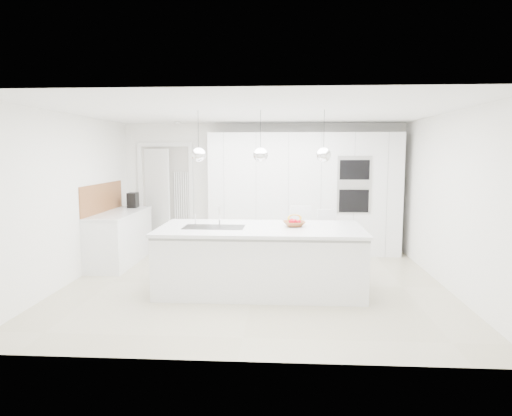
# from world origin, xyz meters

# --- Properties ---
(floor) EXTENTS (5.50, 5.50, 0.00)m
(floor) POSITION_xyz_m (0.00, 0.00, 0.00)
(floor) COLOR #BCB396
(floor) RESTS_ON ground
(wall_back) EXTENTS (5.50, 0.00, 5.50)m
(wall_back) POSITION_xyz_m (0.00, 2.50, 1.25)
(wall_back) COLOR white
(wall_back) RESTS_ON ground
(wall_left) EXTENTS (0.00, 5.00, 5.00)m
(wall_left) POSITION_xyz_m (-2.75, 0.00, 1.25)
(wall_left) COLOR white
(wall_left) RESTS_ON ground
(ceiling) EXTENTS (5.50, 5.50, 0.00)m
(ceiling) POSITION_xyz_m (0.00, 0.00, 2.50)
(ceiling) COLOR white
(ceiling) RESTS_ON wall_back
(tall_cabinets) EXTENTS (3.60, 0.60, 2.30)m
(tall_cabinets) POSITION_xyz_m (0.80, 2.20, 1.15)
(tall_cabinets) COLOR white
(tall_cabinets) RESTS_ON floor
(oven_stack) EXTENTS (0.62, 0.04, 1.05)m
(oven_stack) POSITION_xyz_m (1.70, 1.89, 1.35)
(oven_stack) COLOR #A5A5A8
(oven_stack) RESTS_ON tall_cabinets
(doorway_frame) EXTENTS (1.11, 0.08, 2.13)m
(doorway_frame) POSITION_xyz_m (-1.95, 2.47, 1.02)
(doorway_frame) COLOR white
(doorway_frame) RESTS_ON floor
(hallway_door) EXTENTS (0.76, 0.38, 2.00)m
(hallway_door) POSITION_xyz_m (-2.20, 2.42, 1.00)
(hallway_door) COLOR white
(hallway_door) RESTS_ON floor
(radiator) EXTENTS (0.32, 0.04, 1.40)m
(radiator) POSITION_xyz_m (-1.63, 2.46, 0.85)
(radiator) COLOR white
(radiator) RESTS_ON floor
(left_base_cabinets) EXTENTS (0.60, 1.80, 0.86)m
(left_base_cabinets) POSITION_xyz_m (-2.45, 1.20, 0.43)
(left_base_cabinets) COLOR white
(left_base_cabinets) RESTS_ON floor
(left_worktop) EXTENTS (0.62, 1.82, 0.04)m
(left_worktop) POSITION_xyz_m (-2.45, 1.20, 0.88)
(left_worktop) COLOR white
(left_worktop) RESTS_ON left_base_cabinets
(oak_backsplash) EXTENTS (0.02, 1.80, 0.50)m
(oak_backsplash) POSITION_xyz_m (-2.74, 1.20, 1.15)
(oak_backsplash) COLOR #9C6237
(oak_backsplash) RESTS_ON wall_left
(island_base) EXTENTS (2.80, 1.20, 0.86)m
(island_base) POSITION_xyz_m (0.10, -0.30, 0.43)
(island_base) COLOR white
(island_base) RESTS_ON floor
(island_worktop) EXTENTS (2.84, 1.40, 0.04)m
(island_worktop) POSITION_xyz_m (0.10, -0.25, 0.88)
(island_worktop) COLOR white
(island_worktop) RESTS_ON island_base
(island_sink) EXTENTS (0.84, 0.44, 0.18)m
(island_sink) POSITION_xyz_m (-0.55, -0.30, 0.82)
(island_sink) COLOR #3F3F42
(island_sink) RESTS_ON island_worktop
(island_tap) EXTENTS (0.02, 0.02, 0.30)m
(island_tap) POSITION_xyz_m (-0.50, -0.10, 1.05)
(island_tap) COLOR white
(island_tap) RESTS_ON island_worktop
(pendant_left) EXTENTS (0.20, 0.20, 0.20)m
(pendant_left) POSITION_xyz_m (-0.75, -0.30, 1.90)
(pendant_left) COLOR white
(pendant_left) RESTS_ON ceiling
(pendant_mid) EXTENTS (0.20, 0.20, 0.20)m
(pendant_mid) POSITION_xyz_m (0.10, -0.30, 1.90)
(pendant_mid) COLOR white
(pendant_mid) RESTS_ON ceiling
(pendant_right) EXTENTS (0.20, 0.20, 0.20)m
(pendant_right) POSITION_xyz_m (0.95, -0.30, 1.90)
(pendant_right) COLOR white
(pendant_right) RESTS_ON ceiling
(fruit_bowl) EXTENTS (0.38, 0.38, 0.08)m
(fruit_bowl) POSITION_xyz_m (0.57, -0.18, 0.94)
(fruit_bowl) COLOR #9C6237
(fruit_bowl) RESTS_ON island_worktop
(espresso_machine) EXTENTS (0.18, 0.27, 0.28)m
(espresso_machine) POSITION_xyz_m (-2.43, 1.88, 1.04)
(espresso_machine) COLOR black
(espresso_machine) RESTS_ON left_worktop
(bar_stool_left) EXTENTS (0.41, 0.53, 1.07)m
(bar_stool_left) POSITION_xyz_m (0.70, 0.66, 0.53)
(bar_stool_left) COLOR white
(bar_stool_left) RESTS_ON floor
(bar_stool_right) EXTENTS (0.45, 0.54, 1.02)m
(bar_stool_right) POSITION_xyz_m (1.11, 0.66, 0.51)
(bar_stool_right) COLOR white
(bar_stool_right) RESTS_ON floor
(apple_a) EXTENTS (0.08, 0.08, 0.08)m
(apple_a) POSITION_xyz_m (0.57, -0.22, 0.97)
(apple_a) COLOR red
(apple_a) RESTS_ON fruit_bowl
(apple_b) EXTENTS (0.08, 0.08, 0.08)m
(apple_b) POSITION_xyz_m (0.53, -0.15, 0.97)
(apple_b) COLOR red
(apple_b) RESTS_ON fruit_bowl
(apple_c) EXTENTS (0.08, 0.08, 0.08)m
(apple_c) POSITION_xyz_m (0.53, -0.21, 0.97)
(apple_c) COLOR red
(apple_c) RESTS_ON fruit_bowl
(apple_extra_3) EXTENTS (0.07, 0.07, 0.07)m
(apple_extra_3) POSITION_xyz_m (0.63, -0.20, 0.96)
(apple_extra_3) COLOR red
(apple_extra_3) RESTS_ON fruit_bowl
(banana_bunch) EXTENTS (0.24, 0.17, 0.22)m
(banana_bunch) POSITION_xyz_m (0.57, -0.16, 1.02)
(banana_bunch) COLOR yellow
(banana_bunch) RESTS_ON fruit_bowl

